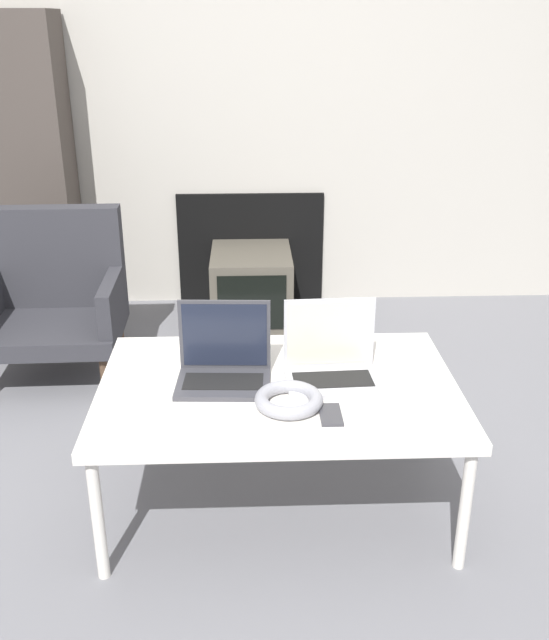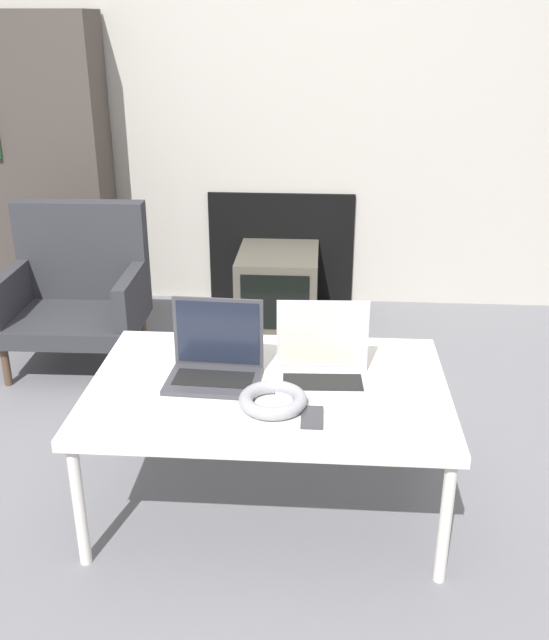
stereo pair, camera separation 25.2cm
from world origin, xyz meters
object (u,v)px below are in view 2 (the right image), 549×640
laptop_left (216,360)px  phone (312,417)px  tv (278,285)px  armchair (78,285)px  laptop_right (323,363)px  headphones (273,400)px

laptop_left → phone: (0.32, -0.24, -0.06)m
tv → armchair: bearing=-147.8°
laptop_left → tv: bearing=89.4°
armchair → phone: bearing=-49.6°
tv → laptop_left: bearing=-93.5°
laptop_left → phone: size_ratio=2.49×
laptop_left → armchair: (-0.81, 1.03, -0.14)m
laptop_right → armchair: size_ratio=0.41×
phone → headphones: bearing=151.4°
armchair → laptop_right: bearing=-42.9°
laptop_right → tv: 1.66m
phone → tv: size_ratio=0.24×
phone → tv: bearing=96.8°
headphones → tv: 1.81m
laptop_left → headphones: laptop_left is taller
laptop_left → phone: bearing=-34.1°
phone → laptop_right: bearing=83.5°
laptop_right → headphones: laptop_right is taller
laptop_right → headphones: bearing=-132.6°
phone → armchair: (-1.13, 1.27, -0.08)m
laptop_left → tv: (0.10, 1.61, -0.33)m
laptop_left → headphones: 0.27m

